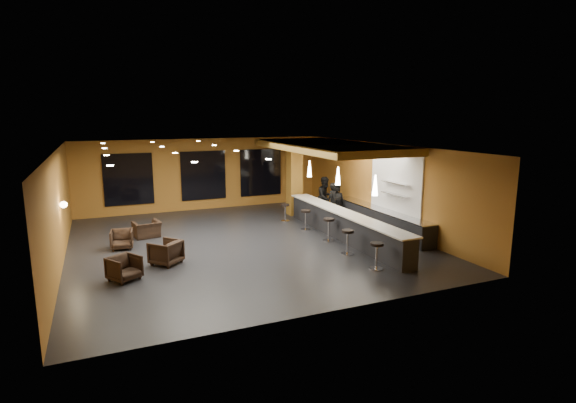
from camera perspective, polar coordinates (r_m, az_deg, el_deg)
name	(u,v)px	position (r m, az deg, el deg)	size (l,w,h in m)	color
floor	(244,244)	(16.78, -5.65, -5.35)	(12.00, 13.00, 0.10)	black
ceiling	(242,146)	(16.14, -5.89, 7.01)	(12.00, 13.00, 0.10)	black
wall_back	(203,174)	(22.63, -10.75, 3.44)	(12.00, 0.10, 3.50)	#9B6322
wall_front	(328,243)	(10.45, 5.11, -5.21)	(12.00, 0.10, 3.50)	#9B6322
wall_left	(56,210)	(15.70, -27.33, -0.91)	(0.10, 13.00, 3.50)	#9B6322
wall_right	(382,186)	(19.03, 11.90, 1.98)	(0.10, 13.00, 3.50)	#9B6322
wood_soffit	(328,147)	(18.63, 5.10, 6.97)	(3.60, 8.00, 0.28)	olive
window_left	(128,179)	(22.05, -19.60, 2.66)	(2.20, 0.06, 2.40)	black
window_center	(203,175)	(22.53, -10.69, 3.28)	(2.20, 0.06, 2.40)	black
window_right	(261,172)	(23.35, -3.47, 3.71)	(2.20, 0.06, 2.40)	black
tile_backsplash	(396,183)	(18.14, 13.50, 2.28)	(0.06, 3.20, 2.40)	white
bar_counter	(343,226)	(17.18, 7.05, -3.09)	(0.60, 8.00, 1.00)	black
bar_top	(344,212)	(17.06, 7.10, -1.38)	(0.78, 8.10, 0.05)	silver
prep_counter	(380,220)	(18.65, 11.61, -2.32)	(0.70, 6.00, 0.86)	black
prep_top	(380,209)	(18.56, 11.66, -0.96)	(0.72, 6.00, 0.03)	silver
wall_shelf_lower	(395,194)	(17.96, 13.46, 0.90)	(0.30, 1.50, 0.03)	silver
wall_shelf_upper	(396,183)	(17.89, 13.53, 2.32)	(0.30, 1.50, 0.03)	silver
column	(294,178)	(20.97, 0.82, 3.04)	(0.60, 0.60, 3.50)	brown
wall_sconce	(63,205)	(16.17, -26.63, -0.36)	(0.22, 0.22, 0.22)	#FFE5B2
pendant_0	(375,185)	(15.15, 11.01, 2.04)	(0.20, 0.20, 0.70)	white
pendant_1	(338,176)	(17.25, 6.37, 3.25)	(0.20, 0.20, 0.70)	white
pendant_2	(309,169)	(19.45, 2.74, 4.18)	(0.20, 0.20, 0.70)	white
staff_a	(334,202)	(20.03, 5.83, -0.03)	(0.61, 0.40, 1.68)	black
staff_b	(325,197)	(20.67, 4.77, 0.59)	(0.91, 0.71, 1.87)	black
staff_c	(336,201)	(20.18, 6.06, 0.06)	(0.83, 0.54, 1.69)	black
armchair_a	(124,268)	(13.74, -20.08, -7.95)	(0.76, 0.78, 0.71)	black
armchair_b	(166,252)	(14.75, -15.25, -6.24)	(0.82, 0.85, 0.77)	black
armchair_c	(122,239)	(16.87, -20.35, -4.52)	(0.73, 0.76, 0.69)	black
armchair_d	(147,229)	(18.12, -17.50, -3.39)	(0.96, 0.84, 0.62)	black
bar_stool_0	(377,252)	(13.99, 11.19, -6.34)	(0.43, 0.43, 0.84)	silver
bar_stool_1	(348,239)	(15.29, 7.58, -4.71)	(0.43, 0.43, 0.85)	silver
bar_stool_2	(329,226)	(16.79, 5.20, -3.18)	(0.44, 0.44, 0.87)	silver
bar_stool_3	(306,217)	(18.35, 2.27, -2.00)	(0.42, 0.42, 0.83)	silver
bar_stool_4	(285,210)	(19.81, -0.36, -1.12)	(0.39, 0.39, 0.77)	silver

